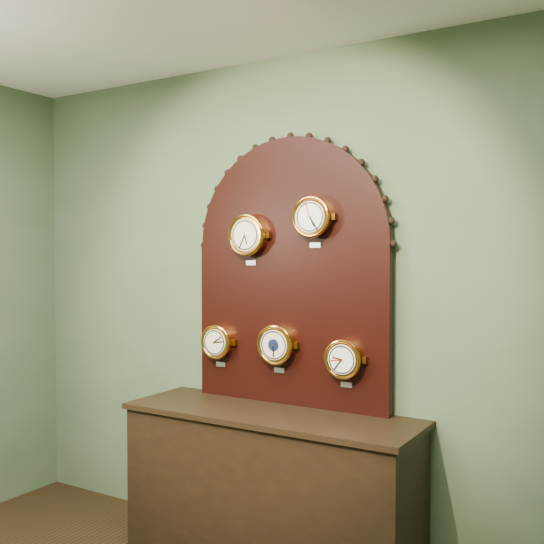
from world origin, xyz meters
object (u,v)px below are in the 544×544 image
Objects in this scene: hygrometer at (218,342)px; arabic_clock at (313,217)px; tide_clock at (344,359)px; barometer at (276,344)px; roman_clock at (248,235)px; shop_counter at (270,491)px; display_board at (290,263)px.

arabic_clock is at bearing -0.05° from hygrometer.
tide_clock is at bearing 0.12° from arabic_clock.
barometer is (-0.23, -0.00, -0.71)m from arabic_clock.
barometer is at bearing 0.08° from roman_clock.
roman_clock is 0.89m from tide_clock.
roman_clock reaches higher than barometer.
arabic_clock is (0.42, 0.00, 0.09)m from roman_clock.
arabic_clock is 1.00× the size of barometer.
arabic_clock reaches higher than hygrometer.
barometer reaches higher than tide_clock.
tide_clock reaches higher than shop_counter.
arabic_clock reaches higher than barometer.
arabic_clock is (0.18, 0.15, 1.47)m from shop_counter.
barometer is at bearing -179.93° from tide_clock.
display_board is at bearing 90.00° from shop_counter.
display_board is 0.30m from roman_clock.
display_board reaches higher than barometer.
hygrometer is (-0.46, 0.15, 0.76)m from shop_counter.
arabic_clock reaches higher than roman_clock.
hygrometer is at bearing 161.39° from shop_counter.
tide_clock is at bearing -10.33° from display_board.
arabic_clock is 0.77m from tide_clock.
hygrometer is 0.92× the size of barometer.
barometer is (0.41, -0.00, 0.01)m from hygrometer.
display_board is 5.50× the size of arabic_clock.
display_board is 0.46m from barometer.
arabic_clock is 1.09× the size of hygrometer.
hygrometer is (-0.63, 0.00, -0.72)m from arabic_clock.
hygrometer is 0.41m from barometer.
barometer is at bearing 108.54° from shop_counter.
display_board reaches higher than hygrometer.
roman_clock is at bearing -179.92° from barometer.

